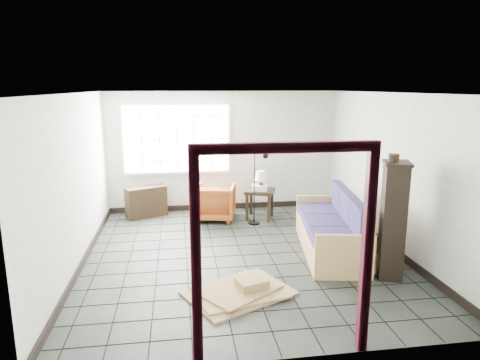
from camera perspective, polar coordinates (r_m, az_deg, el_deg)
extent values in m
plane|color=black|center=(7.09, 0.27, -9.99)|extent=(5.50, 5.50, 0.00)
cube|color=#A0A69F|center=(9.39, -2.25, 3.82)|extent=(5.00, 0.02, 2.60)
cube|color=#A0A69F|center=(4.10, 6.12, -7.61)|extent=(5.00, 0.02, 2.60)
cube|color=#A0A69F|center=(6.80, -21.04, -0.32)|extent=(0.02, 5.50, 2.60)
cube|color=#A0A69F|center=(7.49, 19.55, 0.91)|extent=(0.02, 5.50, 2.60)
cube|color=white|center=(6.55, 0.29, 11.53)|extent=(5.00, 5.50, 0.02)
cube|color=black|center=(9.63, -2.18, -3.52)|extent=(4.95, 0.03, 0.12)
cube|color=black|center=(7.15, -20.11, -10.05)|extent=(0.03, 5.45, 0.12)
cube|color=black|center=(7.81, 18.76, -8.05)|extent=(0.03, 5.45, 0.12)
cube|color=silver|center=(9.25, -8.44, 5.44)|extent=(2.32, 0.06, 1.52)
cube|color=white|center=(9.21, -8.44, 5.41)|extent=(2.20, 0.02, 1.40)
cube|color=#3D0D1B|center=(4.12, -5.88, -11.23)|extent=(0.10, 0.08, 2.10)
cube|color=#3D0D1B|center=(4.51, 16.55, -9.57)|extent=(0.10, 0.08, 2.10)
cube|color=#3D0D1B|center=(3.94, 6.22, 4.33)|extent=(1.80, 0.08, 0.10)
cube|color=#AB874D|center=(7.34, 11.82, -7.87)|extent=(1.17, 2.22, 0.38)
cube|color=#AB874D|center=(6.29, 13.77, -10.01)|extent=(0.85, 0.20, 0.68)
cube|color=#AB874D|center=(8.31, 10.45, -4.32)|extent=(0.85, 0.20, 0.68)
cube|color=#AB874D|center=(7.30, 14.90, -4.90)|extent=(0.42, 2.10, 0.74)
cube|color=#1B1B43|center=(6.60, 12.89, -7.71)|extent=(0.86, 0.79, 0.17)
cube|color=#1B1B43|center=(6.59, 15.62, -5.56)|extent=(0.25, 0.69, 0.55)
cube|color=#1B1B43|center=(7.24, 11.75, -5.83)|extent=(0.86, 0.79, 0.17)
cube|color=#1B1B43|center=(7.23, 14.23, -3.87)|extent=(0.25, 0.69, 0.55)
cube|color=#1B1B43|center=(7.90, 10.80, -4.25)|extent=(0.86, 0.79, 0.17)
cube|color=#1B1B43|center=(7.89, 13.07, -2.46)|extent=(0.25, 0.69, 0.55)
imported|color=maroon|center=(8.81, -3.34, -2.71)|extent=(0.93, 0.89, 0.81)
cube|color=black|center=(8.83, 2.68, -1.46)|extent=(0.73, 0.73, 0.07)
cube|color=black|center=(8.74, 0.95, -3.67)|extent=(0.07, 0.07, 0.56)
cube|color=black|center=(8.66, 3.87, -3.84)|extent=(0.07, 0.07, 0.56)
cube|color=black|center=(9.16, 1.51, -2.91)|extent=(0.07, 0.07, 0.56)
cube|color=black|center=(9.09, 4.30, -3.06)|extent=(0.07, 0.07, 0.56)
cylinder|color=black|center=(8.74, 2.82, -0.91)|extent=(0.13, 0.13, 0.14)
cylinder|color=black|center=(8.72, 2.82, -0.14)|extent=(0.03, 0.03, 0.10)
cone|color=#F6F1C9|center=(8.69, 2.83, 0.56)|extent=(0.33, 0.33, 0.20)
cube|color=silver|center=(8.73, 2.62, -1.02)|extent=(0.37, 0.32, 0.11)
cylinder|color=black|center=(8.74, 1.60, -0.99)|extent=(0.04, 0.07, 0.07)
cylinder|color=black|center=(8.62, 1.88, -5.75)|extent=(0.29, 0.29, 0.03)
cylinder|color=black|center=(8.43, 1.91, -1.14)|extent=(0.03, 0.03, 1.42)
cylinder|color=black|center=(8.23, 2.67, 3.81)|extent=(0.24, 0.09, 0.13)
sphere|color=black|center=(8.19, 3.39, 3.30)|extent=(0.16, 0.16, 0.13)
cube|color=black|center=(9.22, -12.40, -2.85)|extent=(0.88, 0.62, 0.64)
cube|color=black|center=(9.21, -12.40, -2.80)|extent=(0.82, 0.55, 0.03)
cube|color=black|center=(6.44, 19.69, -5.20)|extent=(0.43, 0.50, 1.67)
cube|color=black|center=(6.25, 20.25, 2.11)|extent=(0.49, 0.55, 0.04)
cylinder|color=black|center=(6.21, 19.84, 2.79)|extent=(0.16, 0.16, 0.11)
cube|color=olive|center=(6.92, 17.51, -11.09)|extent=(0.50, 0.42, 0.02)
cube|color=black|center=(6.74, 15.94, -10.26)|extent=(0.07, 0.36, 0.31)
cube|color=olive|center=(6.99, 19.17, -9.68)|extent=(0.07, 0.36, 0.31)
cube|color=olive|center=(6.72, 18.45, -10.50)|extent=(0.46, 0.08, 0.31)
cube|color=olive|center=(7.00, 16.76, -9.45)|extent=(0.46, 0.08, 0.31)
cube|color=olive|center=(6.64, 15.57, -8.67)|extent=(0.22, 0.39, 0.13)
cube|color=olive|center=(6.95, 19.74, -7.99)|extent=(0.22, 0.39, 0.13)
cube|color=olive|center=(5.87, -0.13, -14.83)|extent=(1.60, 1.42, 0.03)
cube|color=olive|center=(5.86, -0.13, -14.59)|extent=(1.34, 1.13, 0.03)
cube|color=olive|center=(5.84, -0.13, -14.35)|extent=(1.22, 1.16, 0.03)
cube|color=olive|center=(5.85, 1.57, -13.56)|extent=(0.46, 0.41, 0.11)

